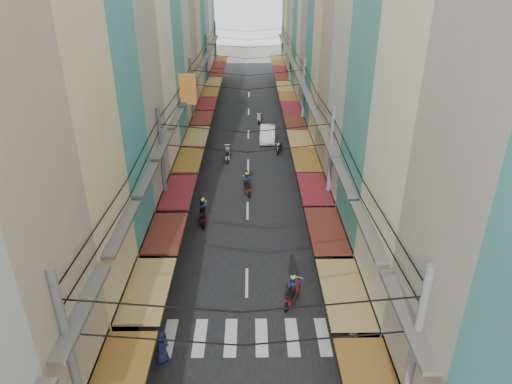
{
  "coord_description": "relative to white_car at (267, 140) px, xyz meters",
  "views": [
    {
      "loc": [
        0.27,
        -21.63,
        15.09
      ],
      "look_at": [
        0.56,
        3.51,
        2.68
      ],
      "focal_mm": 32.0,
      "sensor_mm": 36.0,
      "label": 1
    }
  ],
  "objects": [
    {
      "name": "crosswalk",
      "position": [
        -1.87,
        -26.33,
        0.03
      ],
      "size": [
        7.55,
        2.4,
        0.01
      ],
      "color": "silver",
      "rests_on": "ground"
    },
    {
      "name": "sidewalk_right",
      "position": [
        4.63,
        -0.33,
        0.03
      ],
      "size": [
        3.0,
        80.0,
        0.06
      ],
      "primitive_type": "cube",
      "color": "gray",
      "rests_on": "ground"
    },
    {
      "name": "traffic_sign",
      "position": [
        2.92,
        -19.78,
        2.3
      ],
      "size": [
        0.1,
        0.69,
        3.13
      ],
      "color": "slate",
      "rests_on": "ground"
    },
    {
      "name": "pedestrians",
      "position": [
        -6.48,
        -16.86,
        1.03
      ],
      "size": [
        13.01,
        19.56,
        2.16
      ],
      "color": "black",
      "rests_on": "ground"
    },
    {
      "name": "moving_scooters",
      "position": [
        -1.95,
        -11.93,
        0.55
      ],
      "size": [
        6.13,
        31.51,
        1.95
      ],
      "color": "black",
      "rests_on": "ground"
    },
    {
      "name": "white_car",
      "position": [
        0.0,
        0.0,
        0.0
      ],
      "size": [
        4.91,
        2.13,
        1.7
      ],
      "primitive_type": "imported",
      "rotation": [
        0.0,
        0.0,
        -0.05
      ],
      "color": "silver",
      "rests_on": "ground"
    },
    {
      "name": "market_umbrella",
      "position": [
        4.92,
        -21.8,
        2.1
      ],
      "size": [
        2.26,
        2.26,
        2.39
      ],
      "color": "#B2B2B7",
      "rests_on": "ground"
    },
    {
      "name": "building_row_right",
      "position": [
        6.05,
        -3.88,
        9.41
      ],
      "size": [
        7.8,
        68.98,
        22.59
      ],
      "color": "teal",
      "rests_on": "ground"
    },
    {
      "name": "building_row_left",
      "position": [
        -9.79,
        -3.76,
        9.78
      ],
      "size": [
        7.8,
        67.67,
        23.7
      ],
      "color": "beige",
      "rests_on": "ground"
    },
    {
      "name": "utility_poles",
      "position": [
        -1.87,
        -5.31,
        6.59
      ],
      "size": [
        10.2,
        66.13,
        8.2
      ],
      "color": "slate",
      "rests_on": "ground"
    },
    {
      "name": "bicycle",
      "position": [
        4.16,
        -22.51,
        0.0
      ],
      "size": [
        1.92,
        1.23,
        1.24
      ],
      "primitive_type": "imported",
      "rotation": [
        0.0,
        0.0,
        1.24
      ],
      "color": "black",
      "rests_on": "ground"
    },
    {
      "name": "road",
      "position": [
        -1.87,
        -0.33,
        0.01
      ],
      "size": [
        10.0,
        80.0,
        0.02
      ],
      "primitive_type": "cube",
      "color": "black",
      "rests_on": "ground"
    },
    {
      "name": "parked_scooters",
      "position": [
        1.91,
        -23.6,
        0.48
      ],
      "size": [
        13.17,
        15.56,
        1.0
      ],
      "color": "black",
      "rests_on": "ground"
    },
    {
      "name": "ground",
      "position": [
        -1.87,
        -20.33,
        0.0
      ],
      "size": [
        160.0,
        160.0,
        0.0
      ],
      "primitive_type": "plane",
      "color": "slate",
      "rests_on": "ground"
    },
    {
      "name": "sidewalk_left",
      "position": [
        -8.37,
        -0.33,
        0.03
      ],
      "size": [
        3.0,
        80.0,
        0.06
      ],
      "primitive_type": "cube",
      "color": "gray",
      "rests_on": "ground"
    }
  ]
}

